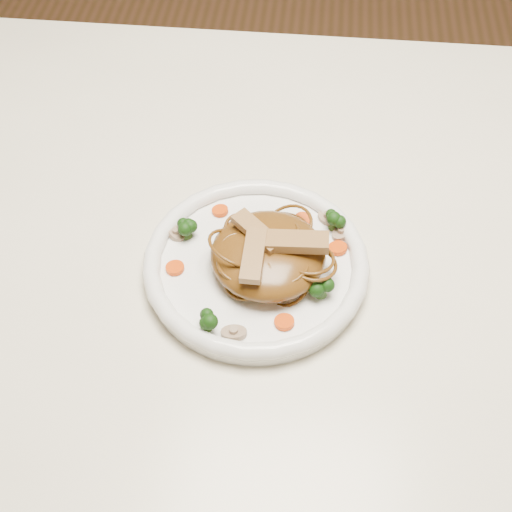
{
  "coord_description": "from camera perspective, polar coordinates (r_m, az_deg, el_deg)",
  "views": [
    {
      "loc": [
        -0.02,
        -0.56,
        1.37
      ],
      "look_at": [
        -0.06,
        -0.08,
        0.78
      ],
      "focal_mm": 48.11,
      "sensor_mm": 36.0,
      "label": 1
    }
  ],
  "objects": [
    {
      "name": "ground",
      "position": [
        1.48,
        2.89,
        -16.97
      ],
      "size": [
        4.0,
        4.0,
        0.0
      ],
      "primitive_type": "plane",
      "color": "brown",
      "rests_on": "ground"
    },
    {
      "name": "table",
      "position": [
        0.91,
        4.49,
        -1.42
      ],
      "size": [
        1.2,
        0.8,
        0.75
      ],
      "color": "white",
      "rests_on": "ground"
    },
    {
      "name": "plate",
      "position": [
        0.78,
        -0.0,
        -1.02
      ],
      "size": [
        0.29,
        0.29,
        0.02
      ],
      "primitive_type": "cylinder",
      "rotation": [
        0.0,
        0.0,
        0.16
      ],
      "color": "white",
      "rests_on": "table"
    },
    {
      "name": "noodle_mound",
      "position": [
        0.76,
        1.0,
        0.12
      ],
      "size": [
        0.15,
        0.15,
        0.04
      ],
      "primitive_type": "ellipsoid",
      "rotation": [
        0.0,
        0.0,
        0.16
      ],
      "color": "brown",
      "rests_on": "plate"
    },
    {
      "name": "chicken_a",
      "position": [
        0.74,
        3.05,
        1.2
      ],
      "size": [
        0.08,
        0.03,
        0.01
      ],
      "primitive_type": "cube",
      "rotation": [
        0.0,
        0.0,
        0.01
      ],
      "color": "#A47E4D",
      "rests_on": "noodle_mound"
    },
    {
      "name": "chicken_b",
      "position": [
        0.75,
        0.06,
        2.06
      ],
      "size": [
        0.06,
        0.06,
        0.01
      ],
      "primitive_type": "cube",
      "rotation": [
        0.0,
        0.0,
        2.41
      ],
      "color": "#A47E4D",
      "rests_on": "noodle_mound"
    },
    {
      "name": "chicken_c",
      "position": [
        0.72,
        -0.21,
        0.06
      ],
      "size": [
        0.02,
        0.07,
        0.01
      ],
      "primitive_type": "cube",
      "rotation": [
        0.0,
        0.0,
        4.68
      ],
      "color": "#A47E4D",
      "rests_on": "noodle_mound"
    },
    {
      "name": "broccoli_0",
      "position": [
        0.8,
        6.59,
        3.09
      ],
      "size": [
        0.03,
        0.03,
        0.03
      ],
      "primitive_type": null,
      "rotation": [
        0.0,
        0.0,
        -0.21
      ],
      "color": "#17380B",
      "rests_on": "plate"
    },
    {
      "name": "broccoli_1",
      "position": [
        0.79,
        -5.89,
        2.36
      ],
      "size": [
        0.03,
        0.03,
        0.03
      ],
      "primitive_type": null,
      "rotation": [
        0.0,
        0.0,
        0.39
      ],
      "color": "#17380B",
      "rests_on": "plate"
    },
    {
      "name": "broccoli_2",
      "position": [
        0.71,
        -4.18,
        -5.24
      ],
      "size": [
        0.03,
        0.03,
        0.03
      ],
      "primitive_type": null,
      "rotation": [
        0.0,
        0.0,
        -0.09
      ],
      "color": "#17380B",
      "rests_on": "plate"
    },
    {
      "name": "broccoli_3",
      "position": [
        0.74,
        5.46,
        -2.55
      ],
      "size": [
        0.03,
        0.03,
        0.03
      ],
      "primitive_type": null,
      "rotation": [
        0.0,
        0.0,
        -0.03
      ],
      "color": "#17380B",
      "rests_on": "plate"
    },
    {
      "name": "carrot_0",
      "position": [
        0.82,
        3.88,
        3.04
      ],
      "size": [
        0.02,
        0.02,
        0.0
      ],
      "primitive_type": "cylinder",
      "rotation": [
        0.0,
        0.0,
        -0.31
      ],
      "color": "#E75308",
      "rests_on": "plate"
    },
    {
      "name": "carrot_1",
      "position": [
        0.77,
        -6.75,
        -0.98
      ],
      "size": [
        0.03,
        0.03,
        0.0
      ],
      "primitive_type": "cylinder",
      "rotation": [
        0.0,
        0.0,
        -0.35
      ],
      "color": "#E75308",
      "rests_on": "plate"
    },
    {
      "name": "carrot_2",
      "position": [
        0.79,
        6.81,
        0.66
      ],
      "size": [
        0.02,
        0.02,
        0.0
      ],
      "primitive_type": "cylinder",
      "rotation": [
        0.0,
        0.0,
        -0.05
      ],
      "color": "#E75308",
      "rests_on": "plate"
    },
    {
      "name": "carrot_3",
      "position": [
        0.83,
        -3.01,
        3.79
      ],
      "size": [
        0.02,
        0.02,
        0.0
      ],
      "primitive_type": "cylinder",
      "rotation": [
        0.0,
        0.0,
        0.02
      ],
      "color": "#E75308",
      "rests_on": "plate"
    },
    {
      "name": "carrot_4",
      "position": [
        0.73,
        2.36,
        -5.5
      ],
      "size": [
        0.02,
        0.02,
        0.0
      ],
      "primitive_type": "cylinder",
      "rotation": [
        0.0,
        0.0,
        0.14
      ],
      "color": "#E75308",
      "rests_on": "plate"
    },
    {
      "name": "mushroom_0",
      "position": [
        0.72,
        -1.86,
        -6.41
      ],
      "size": [
        0.03,
        0.03,
        0.01
      ],
      "primitive_type": "cylinder",
      "rotation": [
        0.0,
        0.0,
        0.12
      ],
      "color": "gray",
      "rests_on": "plate"
    },
    {
      "name": "mushroom_1",
      "position": [
        0.81,
        7.07,
        1.89
      ],
      "size": [
        0.04,
        0.04,
        0.01
      ],
      "primitive_type": "cylinder",
      "rotation": [
        0.0,
        0.0,
        0.94
      ],
      "color": "gray",
      "rests_on": "plate"
    },
    {
      "name": "mushroom_2",
      "position": [
        0.8,
        -6.67,
        1.86
      ],
      "size": [
        0.03,
        0.03,
        0.01
      ],
      "primitive_type": "cylinder",
      "rotation": [
        0.0,
        0.0,
        -0.67
      ],
      "color": "gray",
      "rests_on": "plate"
    },
    {
      "name": "mushroom_3",
      "position": [
        0.82,
        5.9,
        3.19
      ],
      "size": [
        0.04,
        0.04,
        0.01
      ],
      "primitive_type": "cylinder",
      "rotation": [
        0.0,
        0.0,
        2.31
      ],
      "color": "gray",
      "rests_on": "plate"
    }
  ]
}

